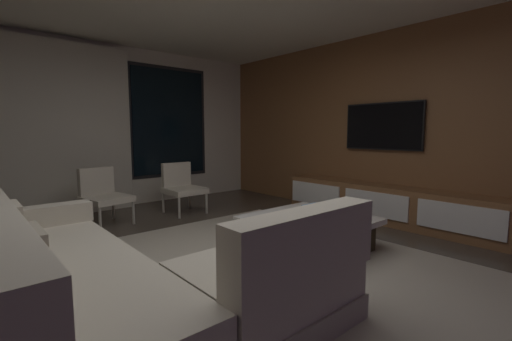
{
  "coord_description": "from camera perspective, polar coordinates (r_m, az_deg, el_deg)",
  "views": [
    {
      "loc": [
        -1.7,
        -2.28,
        1.26
      ],
      "look_at": [
        0.82,
        0.6,
        0.84
      ],
      "focal_mm": 23.99,
      "sensor_mm": 36.0,
      "label": 1
    }
  ],
  "objects": [
    {
      "name": "floor",
      "position": [
        3.11,
        -4.35,
        -17.58
      ],
      "size": [
        9.2,
        9.2,
        0.0
      ],
      "primitive_type": "plane",
      "color": "#473D33"
    },
    {
      "name": "back_wall_with_window",
      "position": [
        6.12,
        -25.85,
        6.5
      ],
      "size": [
        6.6,
        0.3,
        2.7
      ],
      "color": "silver",
      "rests_on": "floor"
    },
    {
      "name": "media_wall",
      "position": [
        5.28,
        23.35,
        6.81
      ],
      "size": [
        0.12,
        7.8,
        2.7
      ],
      "color": "brown",
      "rests_on": "floor"
    },
    {
      "name": "area_rug",
      "position": [
        3.25,
        1.91,
        -16.4
      ],
      "size": [
        3.2,
        3.8,
        0.01
      ],
      "primitive_type": "cube",
      "color": "#ADA391",
      "rests_on": "floor"
    },
    {
      "name": "sectional_couch",
      "position": [
        2.49,
        -21.66,
        -17.1
      ],
      "size": [
        1.98,
        2.5,
        0.82
      ],
      "color": "#B1A997",
      "rests_on": "floor"
    },
    {
      "name": "coffee_table",
      "position": [
        3.78,
        8.81,
        -10.24
      ],
      "size": [
        1.16,
        1.16,
        0.36
      ],
      "color": "#2E2512",
      "rests_on": "floor"
    },
    {
      "name": "book_stack_on_coffee_table",
      "position": [
        3.83,
        9.61,
        -6.53
      ],
      "size": [
        0.28,
        0.21,
        0.11
      ],
      "color": "#3A7746",
      "rests_on": "coffee_table"
    },
    {
      "name": "accent_chair_near_window",
      "position": [
        5.53,
        -12.31,
        -2.38
      ],
      "size": [
        0.55,
        0.57,
        0.78
      ],
      "color": "#B2ADA0",
      "rests_on": "floor"
    },
    {
      "name": "accent_chair_by_curtain",
      "position": [
        5.15,
        -24.18,
        -3.44
      ],
      "size": [
        0.65,
        0.66,
        0.78
      ],
      "color": "#B2ADA0",
      "rests_on": "floor"
    },
    {
      "name": "media_console",
      "position": [
        5.14,
        20.89,
        -5.37
      ],
      "size": [
        0.46,
        3.1,
        0.52
      ],
      "color": "brown",
      "rests_on": "floor"
    },
    {
      "name": "mounted_tv",
      "position": [
        5.3,
        20.38,
        6.92
      ],
      "size": [
        0.05,
        1.17,
        0.68
      ],
      "color": "black"
    }
  ]
}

